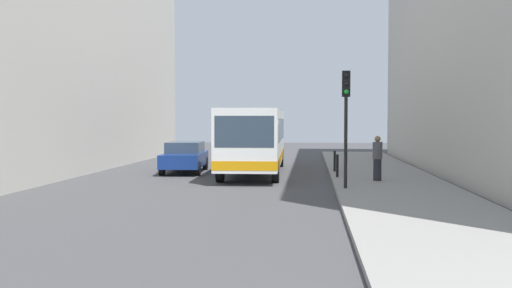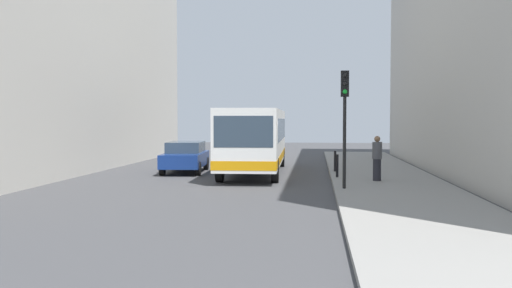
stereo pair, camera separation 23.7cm
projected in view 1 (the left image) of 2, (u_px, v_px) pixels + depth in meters
ground_plane at (253, 183)px, 23.12m from camera, size 80.00×80.00×0.00m
sidewalk at (388, 182)px, 22.60m from camera, size 4.40×40.00×0.15m
building_left at (27, 29)px, 27.89m from camera, size 7.00×32.00×13.92m
bus at (255, 137)px, 27.10m from camera, size 2.80×11.08×3.00m
car_beside_bus at (185, 156)px, 27.51m from camera, size 2.11×4.51×1.48m
traffic_light at (346, 107)px, 19.85m from camera, size 0.28×0.33×4.10m
bollard_near at (337, 166)px, 23.85m from camera, size 0.11×0.11×0.95m
bollard_mid at (335, 161)px, 26.49m from camera, size 0.11×0.11×0.95m
pedestrian_near_signal at (377, 158)px, 22.41m from camera, size 0.38×0.38×1.76m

